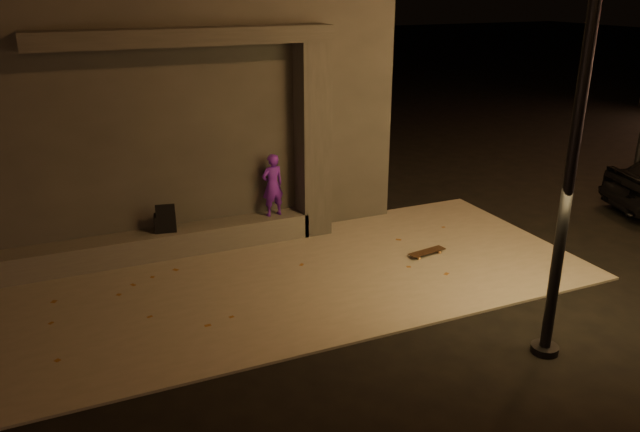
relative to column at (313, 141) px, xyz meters
name	(u,v)px	position (x,y,z in m)	size (l,w,h in m)	color
ground	(306,347)	(-1.70, -3.75, -1.84)	(120.00, 120.00, 0.00)	black
sidewalk	(259,284)	(-1.70, -1.75, -1.82)	(11.00, 4.40, 0.04)	slate
building	(137,87)	(-2.70, 2.74, 0.77)	(9.00, 5.10, 5.22)	#363331
ledge	(145,246)	(-3.20, 0.00, -1.58)	(6.00, 0.55, 0.45)	#534F4B
column	(313,141)	(0.00, 0.00, 0.00)	(0.55, 0.55, 3.60)	#363331
canopy	(186,36)	(-2.20, 0.05, 1.94)	(5.00, 0.70, 0.28)	#363331
skateboarder	(273,185)	(-0.81, 0.00, -0.76)	(0.43, 0.28, 1.18)	#611BB4
backpack	(165,221)	(-2.82, 0.00, -1.17)	(0.41, 0.30, 0.53)	black
skateboard	(427,252)	(1.40, -1.90, -1.73)	(0.75, 0.30, 0.08)	black
street_lamp_0	(589,43)	(1.14, -5.13, 2.13)	(0.36, 0.36, 6.98)	black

